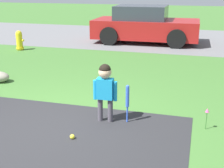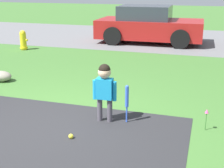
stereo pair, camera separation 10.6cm
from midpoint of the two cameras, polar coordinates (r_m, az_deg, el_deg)
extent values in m
plane|color=#3D6B2D|center=(5.04, -11.38, -7.69)|extent=(60.00, 60.00, 0.00)
cube|color=slate|center=(13.23, 7.15, 8.40)|extent=(40.00, 6.00, 0.01)
cylinder|color=#4C4751|center=(5.09, -1.65, -4.65)|extent=(0.08, 0.08, 0.39)
cylinder|color=#4C4751|center=(5.04, 0.19, -4.84)|extent=(0.08, 0.08, 0.39)
cube|color=#198CC6|center=(4.94, -0.75, -0.85)|extent=(0.27, 0.16, 0.34)
cylinder|color=#198CC6|center=(4.99, -2.55, -1.03)|extent=(0.07, 0.07, 0.32)
cylinder|color=#198CC6|center=(4.91, 1.09, -1.35)|extent=(0.07, 0.07, 0.32)
sphere|color=#D8AD8C|center=(4.86, -0.76, 2.18)|extent=(0.21, 0.21, 0.21)
sphere|color=black|center=(4.85, -0.76, 2.59)|extent=(0.19, 0.19, 0.19)
sphere|color=blue|center=(5.10, 3.28, -6.82)|extent=(0.03, 0.03, 0.03)
cylinder|color=blue|center=(5.05, 3.30, -5.57)|extent=(0.03, 0.03, 0.27)
cylinder|color=blue|center=(4.94, 3.36, -2.34)|extent=(0.06, 0.06, 0.33)
sphere|color=blue|center=(4.88, 3.40, -0.51)|extent=(0.05, 0.05, 0.05)
sphere|color=yellow|center=(4.61, -6.85, -9.47)|extent=(0.07, 0.07, 0.07)
cylinder|color=yellow|center=(11.06, -15.65, 7.49)|extent=(0.21, 0.21, 0.56)
sphere|color=yellow|center=(11.01, -15.77, 8.93)|extent=(0.20, 0.20, 0.20)
cylinder|color=yellow|center=(11.09, -15.55, 6.41)|extent=(0.26, 0.26, 0.04)
cylinder|color=yellow|center=(10.99, -15.16, 7.77)|extent=(0.09, 0.07, 0.07)
cube|color=maroon|center=(12.08, 7.19, 10.00)|extent=(3.93, 1.93, 0.68)
cube|color=#2D333D|center=(12.04, 6.36, 12.86)|extent=(1.90, 1.67, 0.51)
cylinder|color=black|center=(12.91, 13.19, 9.32)|extent=(0.67, 0.19, 0.66)
cylinder|color=black|center=(11.06, 12.62, 8.00)|extent=(0.67, 0.19, 0.66)
cylinder|color=black|center=(13.24, 2.56, 9.97)|extent=(0.67, 0.19, 0.66)
cylinder|color=black|center=(11.45, 0.36, 8.75)|extent=(0.67, 0.19, 0.66)
cylinder|color=#38702D|center=(5.00, 17.37, -6.57)|extent=(0.01, 0.01, 0.28)
cone|color=#E54C8C|center=(4.94, 17.55, -4.75)|extent=(0.06, 0.06, 0.06)
ellipsoid|color=gray|center=(7.59, -19.29, 1.36)|extent=(0.52, 0.36, 0.24)
camera|label=1|loc=(0.05, -89.43, 0.18)|focal=50.00mm
camera|label=2|loc=(0.05, 90.57, -0.18)|focal=50.00mm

